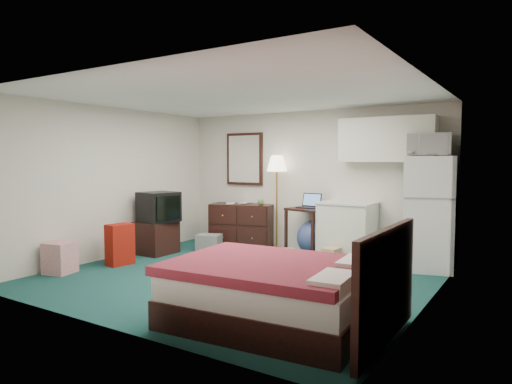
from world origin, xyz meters
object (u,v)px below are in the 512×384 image
Objects in this scene: floor_lamp at (277,202)px; fridge at (427,213)px; kitchen_counter at (347,232)px; tv_stand at (156,237)px; bed at (271,293)px; suitcase at (120,244)px; desk at (310,231)px; dresser at (242,225)px.

fridge is at bearing -3.65° from floor_lamp.
kitchen_counter is 3.28m from tv_stand.
bed reaches higher than tv_stand.
bed is at bearing -7.72° from suitcase.
desk is 0.43× the size of bed.
desk is 1.99m from fridge.
floor_lamp is 2.69× the size of suitcase.
fridge reaches higher than suitcase.
dresser is 0.68× the size of floor_lamp.
desk is (0.73, -0.12, -0.45)m from floor_lamp.
fridge is 2.74× the size of tv_stand.
bed is at bearing -28.47° from tv_stand.
desk is at bearing 178.73° from kitchen_counter.
fridge is 2.64× the size of suitcase.
kitchen_counter reaches higher than tv_stand.
dresser is 0.62× the size of bed.
bed is (1.84, -3.33, -0.55)m from floor_lamp.
tv_stand is (-3.42, 1.86, -0.02)m from bed.
suitcase is at bearing -141.19° from kitchen_counter.
dresser is 1.84× the size of suitcase.
dresser is 2.44m from suitcase.
floor_lamp is (0.71, 0.07, 0.46)m from dresser.
tv_stand is (-2.99, -1.33, -0.18)m from kitchen_counter.
fridge is at bearing 36.66° from suitcase.
dresser is at bearing 123.65° from bed.
tv_stand is (-2.31, -1.35, -0.12)m from desk.
floor_lamp is 1.47m from kitchen_counter.
floor_lamp reaches higher than desk.
floor_lamp reaches higher than fridge.
kitchen_counter is (2.12, -0.07, 0.06)m from dresser.
dresser is 1.65m from tv_stand.
floor_lamp is 2.67m from fridge.
suitcase reaches higher than tv_stand.
bed is at bearing -67.20° from dresser.
suitcase is at bearing 159.67° from bed.
floor_lamp is at bearing -9.68° from dresser.
fridge is 4.47m from tv_stand.
bed is at bearing -57.71° from desk.
floor_lamp is at bearing 67.17° from suitcase.
bed is 3.09× the size of tv_stand.
kitchen_counter is 0.48× the size of bed.
suitcase is at bearing -165.69° from fridge.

